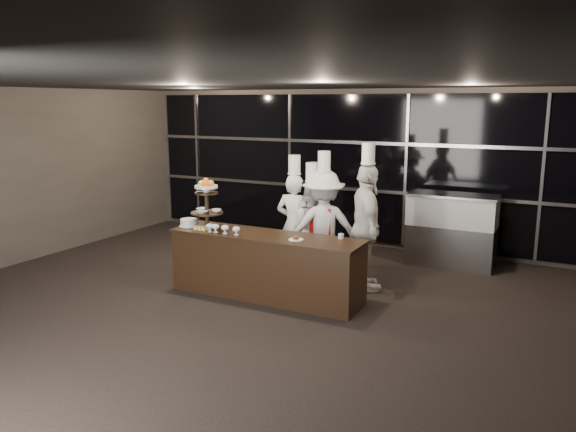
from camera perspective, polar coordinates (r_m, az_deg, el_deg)
The scene contains 14 objects.
room at distance 6.68m, azimuth -9.82°, elevation 0.51°, with size 10.00×10.00×10.00m.
window_wall at distance 10.98m, azimuth 5.86°, elevation 4.91°, with size 8.60×0.10×2.80m.
buffet_counter at distance 8.04m, azimuth -2.25°, elevation -5.03°, with size 2.84×0.74×0.92m.
display_stand at distance 8.37m, azimuth -8.28°, elevation 1.65°, with size 0.48×0.48×0.74m.
compotes at distance 8.03m, azimuth -6.77°, elevation -1.18°, with size 0.56×0.11×0.12m.
layer_cake at distance 8.57m, azimuth -10.02°, elevation -0.66°, with size 0.30×0.30×0.11m.
pastry_squares at distance 8.30m, azimuth -8.77°, elevation -1.19°, with size 0.19×0.13×0.05m.
small_plate at distance 7.59m, azimuth 0.82°, elevation -2.35°, with size 0.20×0.20×0.05m.
chef_cup at distance 7.70m, azimuth 5.41°, elevation -2.06°, with size 0.08×0.08×0.07m, color white.
display_case at distance 9.91m, azimuth 16.27°, elevation -1.00°, with size 1.46×0.64×1.24m.
chef_a at distance 8.97m, azimuth 0.64°, elevation -0.74°, with size 0.62×0.43×1.95m.
chef_b at distance 8.91m, azimuth 2.39°, elevation -1.27°, with size 0.79×0.64×1.84m.
chef_c at distance 8.60m, azimuth 3.61°, elevation -1.10°, with size 1.30×1.15×2.04m.
chef_d at distance 8.29m, azimuth 7.96°, elevation -1.13°, with size 0.97×1.19×2.19m.
Camera 1 is at (3.97, -5.22, 2.75)m, focal length 35.00 mm.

